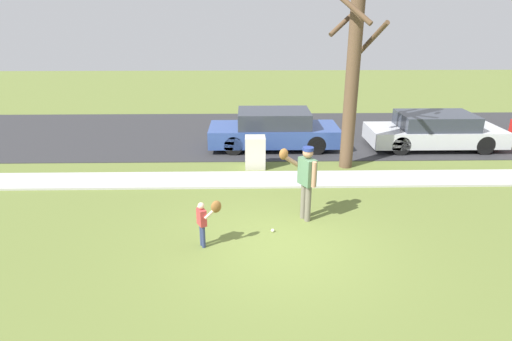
# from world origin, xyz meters

# --- Properties ---
(ground_plane) EXTENTS (48.00, 48.00, 0.00)m
(ground_plane) POSITION_xyz_m (0.00, 3.50, 0.00)
(ground_plane) COLOR olive
(sidewalk_strip) EXTENTS (36.00, 1.20, 0.06)m
(sidewalk_strip) POSITION_xyz_m (0.00, 3.60, 0.03)
(sidewalk_strip) COLOR #B2B2AD
(sidewalk_strip) RESTS_ON ground
(road_surface) EXTENTS (36.00, 6.80, 0.02)m
(road_surface) POSITION_xyz_m (0.00, 8.60, 0.01)
(road_surface) COLOR #2D2D30
(road_surface) RESTS_ON ground
(person_adult) EXTENTS (0.87, 0.57, 1.77)m
(person_adult) POSITION_xyz_m (0.59, 1.15, 1.10)
(person_adult) COLOR #6B6656
(person_adult) RESTS_ON ground
(person_child) EXTENTS (0.55, 0.32, 1.04)m
(person_child) POSITION_xyz_m (-1.57, -0.03, 0.67)
(person_child) COLOR navy
(person_child) RESTS_ON ground
(baseball) EXTENTS (0.07, 0.07, 0.07)m
(baseball) POSITION_xyz_m (-0.17, 0.54, 0.04)
(baseball) COLOR white
(baseball) RESTS_ON ground
(utility_cabinet) EXTENTS (0.62, 0.56, 0.99)m
(utility_cabinet) POSITION_xyz_m (-0.48, 4.69, 0.50)
(utility_cabinet) COLOR beige
(utility_cabinet) RESTS_ON ground
(street_tree_near) EXTENTS (1.85, 1.89, 5.91)m
(street_tree_near) POSITION_xyz_m (2.36, 4.72, 3.12)
(street_tree_near) COLOR brown
(street_tree_near) RESTS_ON ground
(parked_wagon_blue) EXTENTS (4.50, 1.80, 1.33)m
(parked_wagon_blue) POSITION_xyz_m (0.21, 6.72, 0.66)
(parked_wagon_blue) COLOR #2D478C
(parked_wagon_blue) RESTS_ON road_surface
(parked_sedan_silver) EXTENTS (4.60, 1.80, 1.23)m
(parked_sedan_silver) POSITION_xyz_m (5.86, 6.59, 0.62)
(parked_sedan_silver) COLOR silver
(parked_sedan_silver) RESTS_ON road_surface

